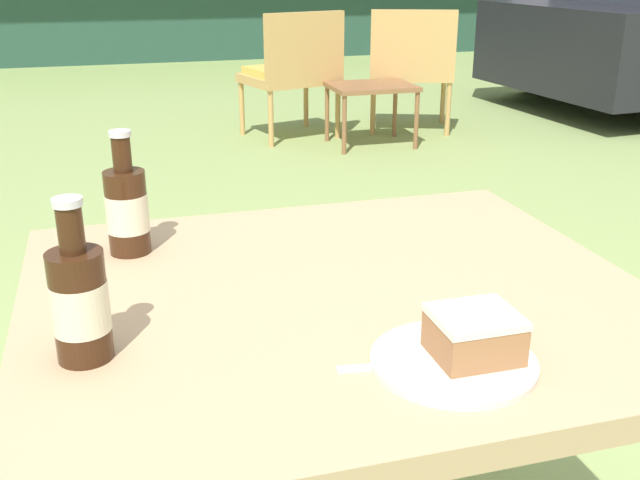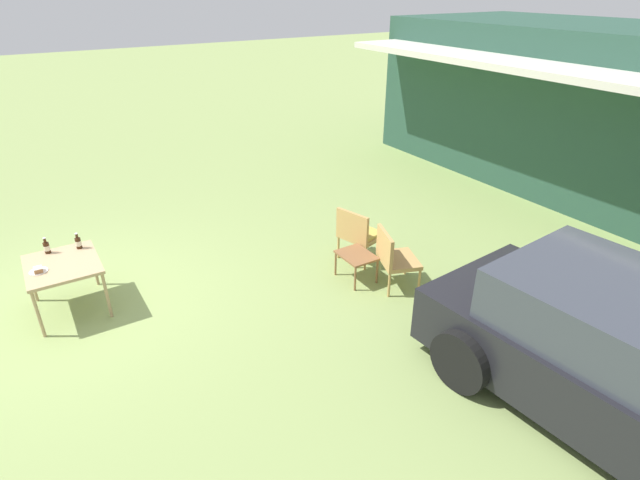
% 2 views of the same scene
% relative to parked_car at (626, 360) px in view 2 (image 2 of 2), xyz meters
% --- Properties ---
extents(ground_plane, '(60.00, 60.00, 0.00)m').
position_rel_parked_car_xyz_m(ground_plane, '(-4.82, -4.33, -0.68)').
color(ground_plane, '#8CA35B').
extents(cabin_building, '(8.90, 5.22, 3.15)m').
position_rel_parked_car_xyz_m(cabin_building, '(-4.25, 5.94, 0.91)').
color(cabin_building, '#284C3D').
rests_on(cabin_building, ground_plane).
extents(parked_car, '(4.08, 2.31, 1.41)m').
position_rel_parked_car_xyz_m(parked_car, '(0.00, 0.00, 0.00)').
color(parked_car, black).
rests_on(parked_car, ground_plane).
extents(wicker_chair_cushioned, '(0.70, 0.63, 0.86)m').
position_rel_parked_car_xyz_m(wicker_chair_cushioned, '(-3.89, -0.33, -0.20)').
color(wicker_chair_cushioned, tan).
rests_on(wicker_chair_cushioned, ground_plane).
extents(wicker_chair_plain, '(0.72, 0.67, 0.86)m').
position_rel_parked_car_xyz_m(wicker_chair_plain, '(-3.03, -0.35, -0.19)').
color(wicker_chair_plain, tan).
rests_on(wicker_chair_plain, ground_plane).
extents(garden_side_table, '(0.55, 0.44, 0.41)m').
position_rel_parked_car_xyz_m(garden_side_table, '(-3.44, -0.68, -0.32)').
color(garden_side_table, brown).
rests_on(garden_side_table, ground_plane).
extents(patio_table, '(0.99, 0.87, 0.70)m').
position_rel_parked_car_xyz_m(patio_table, '(-4.82, -4.33, -0.04)').
color(patio_table, tan).
rests_on(patio_table, ground_plane).
extents(cake_on_plate, '(0.22, 0.22, 0.07)m').
position_rel_parked_car_xyz_m(cake_on_plate, '(-4.73, -4.60, 0.04)').
color(cake_on_plate, silver).
rests_on(cake_on_plate, patio_table).
extents(cola_bottle_near, '(0.08, 0.08, 0.22)m').
position_rel_parked_car_xyz_m(cola_bottle_near, '(-5.13, -4.07, 0.10)').
color(cola_bottle_near, '#381E0F').
rests_on(cola_bottle_near, patio_table).
extents(cola_bottle_far, '(0.08, 0.08, 0.22)m').
position_rel_parked_car_xyz_m(cola_bottle_far, '(-5.21, -4.44, 0.10)').
color(cola_bottle_far, '#381E0F').
rests_on(cola_bottle_far, patio_table).
extents(fork, '(0.17, 0.03, 0.01)m').
position_rel_parked_car_xyz_m(fork, '(-4.81, -4.58, 0.02)').
color(fork, silver).
rests_on(fork, patio_table).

